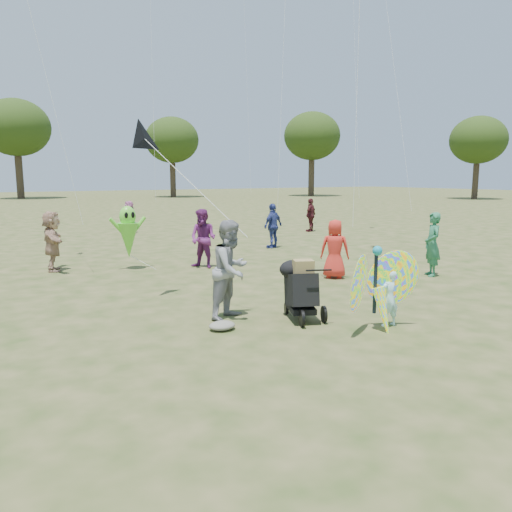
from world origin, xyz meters
The scene contains 16 objects.
ground centered at (0.00, 0.00, 0.00)m, with size 160.00×160.00×0.00m, color #51592B.
child_girl centered at (1.37, -0.28, 0.49)m, with size 0.36×0.23×0.98m, color #B4F2FF.
adult_man centered at (-0.68, 1.57, 0.89)m, with size 0.86×0.67×1.77m, color gray.
grey_bag centered at (-1.16, 1.02, 0.07)m, with size 0.45×0.37×0.14m, color slate.
crowd_a centered at (3.22, 3.33, 0.74)m, with size 0.72×0.47×1.47m, color red.
crowd_c centered at (4.82, 8.54, 0.79)m, with size 0.92×0.38×1.57m, color navy.
crowd_d centered at (-2.60, 8.00, 0.81)m, with size 1.50×0.48×1.62m, color tan.
crowd_e centered at (1.03, 6.30, 0.82)m, with size 0.80×0.62×1.64m, color #682263.
crowd_f centered at (5.52, 2.24, 0.81)m, with size 0.59×0.39×1.63m, color #296F4B.
crowd_h centered at (9.19, 12.01, 0.76)m, with size 0.89×0.37×1.51m, color #4A181E.
crowd_j centered at (1.90, 15.68, 0.72)m, with size 1.33×0.42×1.44m, color #C771A9.
jogging_stroller centered at (0.31, 0.85, 0.61)m, with size 0.77×1.14×1.09m.
butterfly_kite centered at (1.01, -0.37, 0.69)m, with size 1.74×0.75×1.62m.
delta_kite_rig centered at (-1.47, 3.61, 3.25)m, with size 1.66×2.28×2.25m.
alien_kite centered at (-0.79, 7.17, 0.97)m, with size 1.12×0.69×1.74m.
tree_line centered at (3.67, 44.99, 6.86)m, with size 91.78×33.60×10.79m.
Camera 1 is at (-4.87, -6.11, 2.54)m, focal length 35.00 mm.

